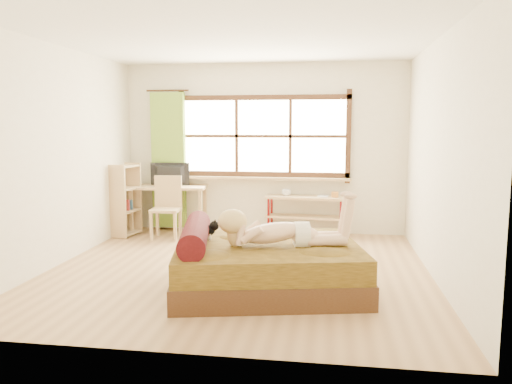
% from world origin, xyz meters
% --- Properties ---
extents(floor, '(4.50, 4.50, 0.00)m').
position_xyz_m(floor, '(0.00, 0.00, 0.00)').
color(floor, '#9E754C').
rests_on(floor, ground).
extents(ceiling, '(4.50, 4.50, 0.00)m').
position_xyz_m(ceiling, '(0.00, 0.00, 2.70)').
color(ceiling, white).
rests_on(ceiling, wall_back).
extents(wall_back, '(4.50, 0.00, 4.50)m').
position_xyz_m(wall_back, '(0.00, 2.25, 1.35)').
color(wall_back, silver).
rests_on(wall_back, floor).
extents(wall_front, '(4.50, 0.00, 4.50)m').
position_xyz_m(wall_front, '(0.00, -2.25, 1.35)').
color(wall_front, silver).
rests_on(wall_front, floor).
extents(wall_left, '(0.00, 4.50, 4.50)m').
position_xyz_m(wall_left, '(-2.25, 0.00, 1.35)').
color(wall_left, silver).
rests_on(wall_left, floor).
extents(wall_right, '(0.00, 4.50, 4.50)m').
position_xyz_m(wall_right, '(2.25, 0.00, 1.35)').
color(wall_right, silver).
rests_on(wall_right, floor).
extents(window, '(2.80, 0.16, 1.46)m').
position_xyz_m(window, '(0.00, 2.22, 1.51)').
color(window, '#FFEDBF').
rests_on(window, wall_back).
extents(curtain, '(0.55, 0.10, 2.20)m').
position_xyz_m(curtain, '(-1.55, 2.13, 1.15)').
color(curtain, '#5E8C26').
rests_on(curtain, wall_back).
extents(bed, '(2.21, 1.92, 0.74)m').
position_xyz_m(bed, '(0.38, -0.64, 0.26)').
color(bed, '#361B10').
rests_on(bed, floor).
extents(woman, '(1.41, 0.66, 0.58)m').
position_xyz_m(woman, '(0.58, -0.68, 0.77)').
color(woman, '#DDAF8E').
rests_on(woman, bed).
extents(kitten, '(0.31, 0.17, 0.23)m').
position_xyz_m(kitten, '(-0.29, -0.53, 0.60)').
color(kitten, black).
rests_on(kitten, bed).
extents(desk, '(1.25, 0.66, 0.76)m').
position_xyz_m(desk, '(-1.50, 1.95, 0.66)').
color(desk, tan).
rests_on(desk, floor).
extents(monitor, '(0.64, 0.14, 0.36)m').
position_xyz_m(monitor, '(-1.50, 2.00, 0.94)').
color(monitor, black).
rests_on(monitor, desk).
extents(chair, '(0.46, 0.46, 0.95)m').
position_xyz_m(chair, '(-1.41, 1.59, 0.53)').
color(chair, tan).
rests_on(chair, floor).
extents(pipe_shelf, '(1.25, 0.41, 0.70)m').
position_xyz_m(pipe_shelf, '(0.70, 2.07, 0.45)').
color(pipe_shelf, tan).
rests_on(pipe_shelf, floor).
extents(cup, '(0.15, 0.15, 0.11)m').
position_xyz_m(cup, '(0.39, 2.07, 0.67)').
color(cup, gray).
rests_on(cup, pipe_shelf).
extents(book, '(0.18, 0.23, 0.02)m').
position_xyz_m(book, '(0.89, 2.07, 0.62)').
color(book, gray).
rests_on(book, pipe_shelf).
extents(bookshelf, '(0.35, 0.52, 1.12)m').
position_xyz_m(bookshelf, '(-2.08, 1.59, 0.57)').
color(bookshelf, tan).
rests_on(bookshelf, floor).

